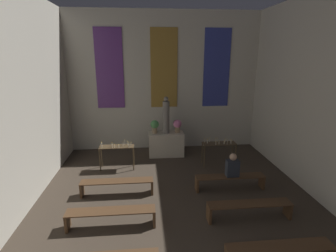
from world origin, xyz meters
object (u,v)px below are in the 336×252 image
object	(u,v)px
flower_vase_right	(177,125)
pew_back_right	(230,179)
candle_rack_right	(219,146)
person_seated	(233,166)
altar	(166,144)
statue	(166,116)
pew_third_right	(249,207)
flower_vase_left	(155,126)
candle_rack_left	(117,149)
pew_back_left	(117,184)
pew_second_right	(280,251)
pew_third_left	(111,215)

from	to	relation	value
flower_vase_right	pew_back_right	size ratio (longest dim) A/B	0.25
candle_rack_right	person_seated	size ratio (longest dim) A/B	1.70
altar	flower_vase_right	size ratio (longest dim) A/B	2.63
statue	pew_third_right	size ratio (longest dim) A/B	0.70
pew_third_right	altar	bearing A→B (deg)	110.66
flower_vase_left	candle_rack_left	world-z (taller)	flower_vase_left
pew_back_left	pew_back_right	xyz separation A→B (m)	(3.28, 0.00, 0.00)
pew_back_right	person_seated	world-z (taller)	person_seated
altar	pew_second_right	xyz separation A→B (m)	(1.64, -5.80, -0.14)
pew_back_right	pew_second_right	bearing A→B (deg)	-90.00
altar	pew_third_right	bearing A→B (deg)	-69.34
altar	candle_rack_right	world-z (taller)	candle_rack_right
statue	candle_rack_right	xyz separation A→B (m)	(1.79, -1.11, -0.88)
flower_vase_right	pew_back_left	distance (m)	3.67
flower_vase_right	candle_rack_right	xyz separation A→B (m)	(1.36, -1.11, -0.52)
candle_rack_right	person_seated	xyz separation A→B (m)	(-0.11, -1.78, 0.03)
flower_vase_left	pew_back_right	xyz separation A→B (m)	(2.08, -2.88, -0.90)
flower_vase_right	pew_third_left	bearing A→B (deg)	-115.54
statue	candle_rack_right	distance (m)	2.28
altar	pew_third_left	world-z (taller)	altar
altar	flower_vase_right	distance (m)	0.88
flower_vase_right	pew_third_left	distance (m)	4.90
pew_second_right	person_seated	size ratio (longest dim) A/B	2.92
statue	pew_back_left	xyz separation A→B (m)	(-1.64, -2.88, -1.26)
candle_rack_left	pew_third_left	distance (m)	3.26
statue	candle_rack_left	xyz separation A→B (m)	(-1.80, -1.11, -0.88)
candle_rack_left	pew_back_right	bearing A→B (deg)	-27.36
flower_vase_left	candle_rack_right	bearing A→B (deg)	-26.40
pew_third_left	pew_third_right	size ratio (longest dim) A/B	1.00
altar	pew_back_right	xyz separation A→B (m)	(1.64, -2.88, -0.14)
pew_second_right	pew_back_right	xyz separation A→B (m)	(0.00, 2.92, 0.00)
statue	pew_third_right	distance (m)	4.81
flower_vase_right	pew_third_left	size ratio (longest dim) A/B	0.25
pew_third_right	pew_back_left	xyz separation A→B (m)	(-3.28, 1.46, 0.00)
statue	candle_rack_left	bearing A→B (deg)	-148.31
altar	flower_vase_left	bearing A→B (deg)	180.00
candle_rack_left	pew_back_left	bearing A→B (deg)	-84.94
pew_third_right	person_seated	distance (m)	1.52
pew_third_left	pew_back_right	bearing A→B (deg)	24.01
pew_third_right	pew_second_right	bearing A→B (deg)	-90.00
pew_back_right	flower_vase_right	bearing A→B (deg)	112.58
flower_vase_right	person_seated	size ratio (longest dim) A/B	0.74
person_seated	candle_rack_left	bearing A→B (deg)	152.97
pew_back_left	pew_second_right	bearing A→B (deg)	-41.70
candle_rack_right	pew_second_right	world-z (taller)	candle_rack_right
statue	person_seated	xyz separation A→B (m)	(1.69, -2.88, -0.85)
flower_vase_right	pew_second_right	distance (m)	5.99
statue	person_seated	world-z (taller)	statue
statue	candle_rack_right	size ratio (longest dim) A/B	1.19
pew_third_right	pew_back_left	bearing A→B (deg)	155.99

